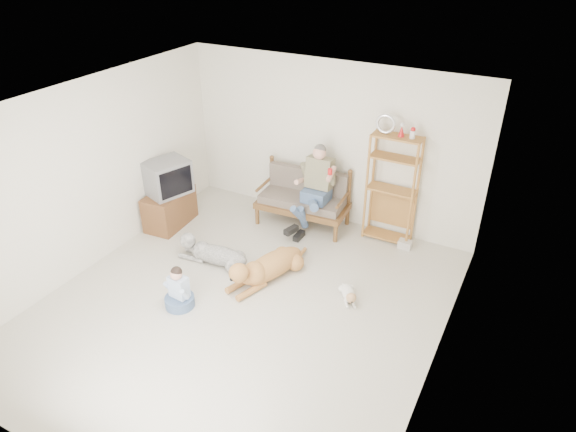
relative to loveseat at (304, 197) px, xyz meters
The scene contains 17 objects.
floor 2.44m from the loveseat, 83.83° to the right, with size 5.50×5.50×0.00m, color silver.
ceiling 3.26m from the loveseat, 83.83° to the right, with size 5.50×5.50×0.00m, color silver.
wall_back 0.98m from the loveseat, 55.45° to the left, with size 5.00×5.00×0.00m, color silver.
wall_front 5.21m from the loveseat, 87.13° to the right, with size 5.00×5.00×0.00m, color silver.
wall_left 3.38m from the loveseat, 133.34° to the right, with size 5.50×5.50×0.00m, color silver.
wall_right 3.74m from the loveseat, 40.76° to the right, with size 5.50×5.50×0.00m, color silver.
loveseat is the anchor object (origin of this frame).
man 0.39m from the loveseat, 44.18° to the right, with size 0.56×0.80×1.30m.
etagere 1.48m from the loveseat, ahead, with size 0.78×0.34×2.06m.
book_stack 1.81m from the loveseat, ahead, with size 0.20×0.15×0.13m, color silver.
tv_stand 2.27m from the loveseat, 150.56° to the right, with size 0.57×0.93×0.60m.
crt_tv 2.26m from the loveseat, 150.40° to the right, with size 0.72×0.80×0.55m.
wall_outlet 1.07m from the loveseat, 160.15° to the left, with size 0.12×0.02×0.08m, color white.
golden_retriever 1.75m from the loveseat, 82.26° to the right, with size 0.72×1.57×0.49m.
shaggy_dog 1.87m from the loveseat, 112.49° to the right, with size 1.36×0.41×0.40m.
terrier 2.20m from the loveseat, 47.27° to the right, with size 0.37×0.49×0.21m.
child 2.80m from the loveseat, 99.99° to the right, with size 0.39×0.39×0.62m.
Camera 1 is at (3.05, -4.44, 4.47)m, focal length 32.00 mm.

